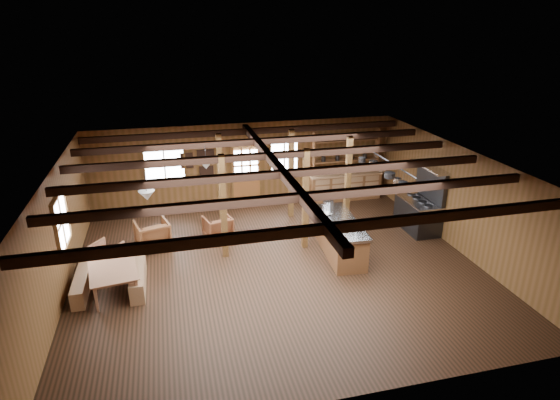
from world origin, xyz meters
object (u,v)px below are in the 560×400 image
kitchen_island (340,237)px  commercial_range (420,209)px  armchair_a (153,235)px  armchair_b (218,227)px  dining_table (115,276)px  armchair_c (107,254)px

kitchen_island → commercial_range: (2.85, 0.87, 0.16)m
armchair_a → armchair_b: (1.81, 0.19, -0.06)m
dining_table → armchair_c: bearing=4.7°
kitchen_island → armchair_c: (-6.00, 0.80, -0.17)m
kitchen_island → armchair_b: (-3.06, 1.69, -0.14)m
armchair_a → armchair_b: armchair_a is taller
commercial_range → armchair_c: size_ratio=2.87×
kitchen_island → commercial_range: size_ratio=1.30×
dining_table → kitchen_island: bearing=-94.4°
dining_table → armchair_b: (2.64, 2.14, 0.01)m
armchair_b → armchair_c: size_ratio=1.08×
commercial_range → armchair_a: commercial_range is taller
armchair_b → armchair_c: (-2.94, -0.89, -0.03)m
kitchen_island → commercial_range: commercial_range is taller
armchair_a → commercial_range: bearing=160.6°
kitchen_island → dining_table: kitchen_island is taller
commercial_range → armchair_c: commercial_range is taller
armchair_a → armchair_c: 1.34m
commercial_range → armchair_c: (-8.85, -0.07, -0.32)m
kitchen_island → armchair_a: 5.09m
dining_table → armchair_a: 2.12m
kitchen_island → dining_table: 5.72m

